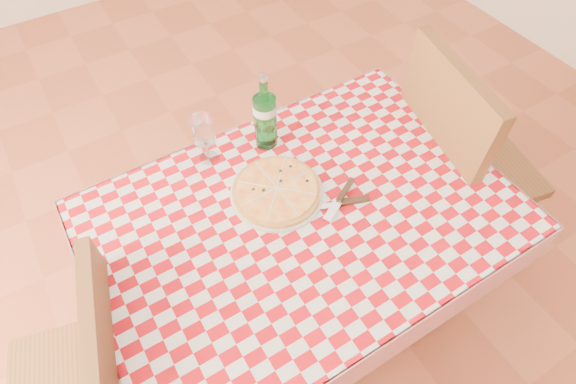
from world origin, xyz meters
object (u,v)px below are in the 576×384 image
pizza_plate (277,190)px  water_bottle (265,112)px  dining_table (303,231)px  chair_far (97,369)px  wine_glass (205,140)px  chair_near (453,156)px

pizza_plate → water_bottle: size_ratio=1.05×
dining_table → water_bottle: (0.05, 0.33, 0.24)m
pizza_plate → water_bottle: 0.26m
chair_far → water_bottle: water_bottle is taller
dining_table → wine_glass: wine_glass is taller
chair_near → water_bottle: (-0.65, 0.31, 0.30)m
dining_table → water_bottle: size_ratio=4.18×
dining_table → chair_near: 0.71m
chair_far → pizza_plate: chair_far is taller
chair_near → pizza_plate: 0.76m
chair_far → pizza_plate: (0.71, 0.13, 0.26)m
wine_glass → dining_table: bearing=-67.1°
water_bottle → wine_glass: (-0.21, 0.04, -0.05)m
chair_near → chair_far: bearing=-166.8°
dining_table → pizza_plate: pizza_plate is taller
dining_table → chair_far: bearing=-178.6°
pizza_plate → chair_far: bearing=-169.6°
chair_near → chair_far: size_ratio=1.16×
chair_near → water_bottle: bearing=166.3°
dining_table → chair_near: bearing=1.3°
chair_near → pizza_plate: chair_near is taller
dining_table → pizza_plate: size_ratio=3.99×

